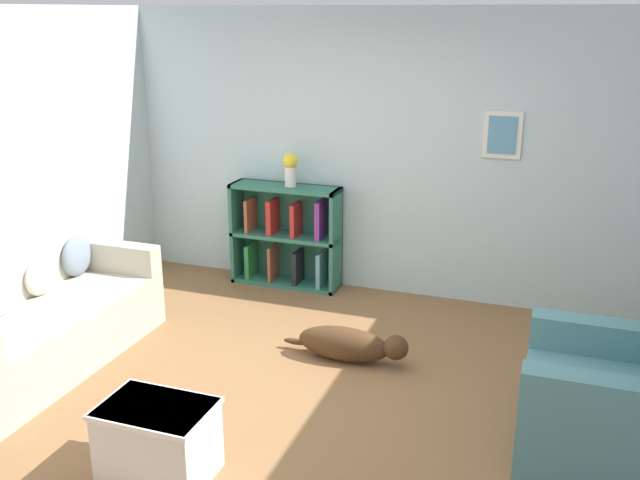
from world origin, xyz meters
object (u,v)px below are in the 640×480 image
(recliner_chair, at_px, (617,399))
(dog, at_px, (349,344))
(couch, at_px, (40,324))
(coffee_table, at_px, (158,439))
(bookshelf, at_px, (287,236))
(vase, at_px, (290,168))

(recliner_chair, distance_m, dog, 1.95)
(couch, height_order, coffee_table, couch)
(bookshelf, height_order, vase, vase)
(couch, relative_size, recliner_chair, 1.86)
(coffee_table, relative_size, vase, 2.02)
(dog, bearing_deg, bookshelf, 128.19)
(dog, bearing_deg, couch, -159.74)
(bookshelf, distance_m, vase, 0.69)
(bookshelf, relative_size, dog, 1.04)
(coffee_table, bearing_deg, couch, 150.15)
(recliner_chair, relative_size, vase, 3.33)
(recliner_chair, xyz_separation_m, vase, (-2.85, 1.92, 0.80))
(coffee_table, height_order, vase, vase)
(bookshelf, bearing_deg, dog, -51.81)
(dog, height_order, vase, vase)
(bookshelf, relative_size, recliner_chair, 1.01)
(bookshelf, xyz_separation_m, dog, (1.06, -1.35, -0.34))
(couch, height_order, vase, vase)
(couch, xyz_separation_m, vase, (1.17, 2.13, 0.85))
(bookshelf, bearing_deg, couch, -117.48)
(couch, distance_m, vase, 2.57)
(recliner_chair, distance_m, coffee_table, 2.70)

